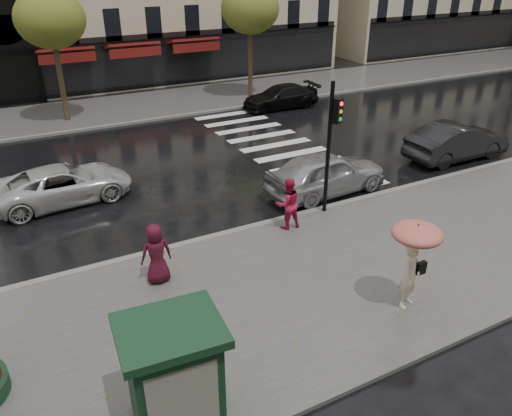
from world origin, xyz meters
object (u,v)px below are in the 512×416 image
man_burgundy (156,254)px  newsstand (174,373)px  car_darkgrey (457,141)px  woman_umbrella (414,252)px  car_silver (326,173)px  traffic_light (332,136)px  woman_red (288,204)px  car_white (64,184)px  car_black (281,97)px

man_burgundy → newsstand: bearing=78.6°
car_darkgrey → woman_umbrella: bearing=127.2°
man_burgundy → car_silver: size_ratio=0.36×
traffic_light → newsstand: bearing=-142.4°
man_burgundy → newsstand: (-1.08, -4.48, 0.28)m
woman_red → car_white: woman_red is taller
woman_red → man_burgundy: man_burgundy is taller
woman_red → car_white: (-5.96, 5.60, -0.30)m
car_silver → car_darkgrey: (7.04, 0.25, -0.02)m
woman_umbrella → man_burgundy: woman_umbrella is taller
newsstand → car_silver: bearing=40.6°
car_darkgrey → car_black: car_darkgrey is taller
woman_umbrella → traffic_light: size_ratio=0.53×
traffic_light → car_silver: bearing=56.7°
car_darkgrey → car_black: (-2.64, 10.55, -0.13)m
car_silver → car_white: bearing=63.2°
traffic_light → car_darkgrey: 8.45m
car_black → car_silver: bearing=-19.9°
woman_umbrella → car_silver: bearing=71.9°
woman_red → traffic_light: bearing=-165.6°
woman_red → man_burgundy: bearing=15.5°
woman_umbrella → car_darkgrey: 11.52m
newsstand → car_darkgrey: size_ratio=0.46×
woman_red → car_black: size_ratio=0.38×
man_burgundy → newsstand: newsstand is taller
car_black → car_white: bearing=-59.6°
car_black → woman_red: bearing=-27.2°
traffic_light → car_white: bearing=145.7°
traffic_light → newsstand: 9.51m
man_burgundy → car_white: (-1.37, 6.52, -0.31)m
newsstand → man_burgundy: bearing=76.4°
traffic_light → car_silver: size_ratio=0.93×
woman_umbrella → car_silver: size_ratio=0.49×
car_darkgrey → car_white: (-15.74, 3.55, -0.12)m
man_burgundy → car_white: bearing=-76.0°
traffic_light → car_black: size_ratio=0.99×
car_white → car_black: car_white is taller
woman_umbrella → woman_red: woman_umbrella is taller
car_white → traffic_light: bearing=-129.0°
woman_umbrella → car_silver: (2.16, 6.62, -0.86)m
woman_umbrella → car_black: 18.65m
woman_red → newsstand: 7.84m
car_darkgrey → traffic_light: bearing=102.6°
traffic_light → woman_red: bearing=-169.7°
newsstand → car_black: newsstand is taller
traffic_light → car_silver: 2.67m
woman_red → car_darkgrey: (9.78, 2.05, -0.18)m
traffic_light → newsstand: (-7.44, -5.72, -1.56)m
car_darkgrey → car_white: 16.14m
man_burgundy → traffic_light: traffic_light is taller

